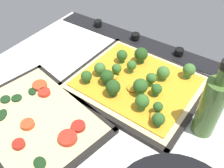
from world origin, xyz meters
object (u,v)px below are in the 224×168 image
Objects in this scene: broccoli_pizza at (136,81)px; baking_tray_back at (34,121)px; baking_tray_front at (136,85)px; oil_bottle at (211,106)px; veggie_pizza_back at (35,119)px.

broccoli_pizza is 0.89× the size of baking_tray_back.
baking_tray_front is at bearing -119.61° from baking_tray_back.
baking_tray_front and baking_tray_back have the same top height.
broccoli_pizza reaches higher than baking_tray_front.
veggie_pizza_back is at bearing 30.77° from oil_bottle.
baking_tray_front is 1.03× the size of veggie_pizza_back.
broccoli_pizza is at bearing -120.39° from baking_tray_back.
baking_tray_back is 39.74cm from oil_bottle.
baking_tray_back is 1.84× the size of oil_bottle.
oil_bottle is (-33.30, -19.83, 6.95)cm from veggie_pizza_back.
veggie_pizza_back is at bearing 59.69° from broccoli_pizza.
oil_bottle is at bearing 169.56° from broccoli_pizza.
broccoli_pizza reaches higher than veggie_pizza_back.
baking_tray_back is at bearing 59.61° from broccoli_pizza.
oil_bottle is (-19.74, 4.13, 7.66)cm from baking_tray_front.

